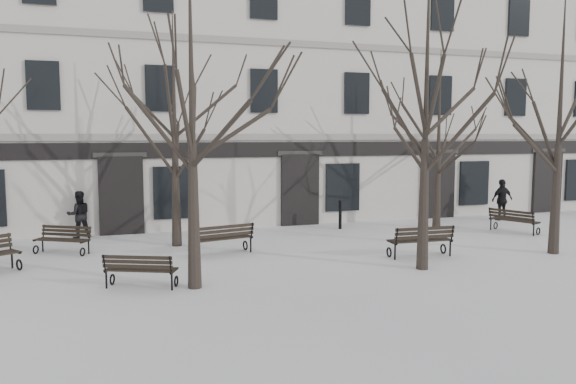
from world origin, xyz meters
name	(u,v)px	position (x,y,z in m)	size (l,w,h in m)	color
ground	(274,279)	(0.00, 0.00, 0.00)	(100.00, 100.00, 0.00)	white
building	(194,95)	(0.00, 12.96, 5.52)	(40.40, 10.20, 11.40)	beige
tree_1	(191,70)	(-2.07, -0.23, 5.20)	(5.82, 5.82, 8.31)	black
tree_2	(427,74)	(4.19, -0.28, 5.30)	(5.93, 5.93, 8.47)	black
tree_3	(561,90)	(9.19, 0.23, 5.03)	(5.64, 5.64, 8.05)	black
tree_5	(174,101)	(-1.84, 5.14, 4.78)	(5.36, 5.36, 7.65)	black
tree_6	(439,118)	(8.44, 5.58, 4.35)	(4.87, 4.87, 6.96)	black
bench_1	(140,269)	(-3.32, 0.13, 0.47)	(1.79, 1.25, 0.86)	black
bench_2	(421,240)	(4.96, 1.04, 0.53)	(1.98, 0.79, 0.98)	black
bench_3	(63,239)	(-5.36, 4.99, 0.47)	(1.76, 1.38, 0.86)	black
bench_4	(222,238)	(-0.67, 3.27, 0.53)	(2.02, 1.10, 0.97)	black
bench_5	(513,220)	(10.56, 3.69, 0.49)	(1.26, 1.88, 0.90)	black
bollard_a	(195,220)	(-1.03, 6.43, 0.63)	(0.15, 0.15, 1.17)	black
bollard_b	(340,214)	(4.67, 6.50, 0.61)	(0.15, 0.15, 1.14)	black
pedestrian_b	(80,238)	(-4.98, 7.64, 0.00)	(0.82, 0.64, 1.69)	black
pedestrian_c	(501,220)	(12.25, 6.44, 0.00)	(1.05, 0.44, 1.79)	black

